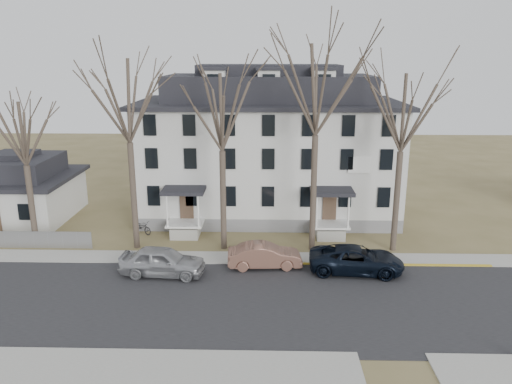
{
  "coord_description": "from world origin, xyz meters",
  "views": [
    {
      "loc": [
        -2.0,
        -22.03,
        12.87
      ],
      "look_at": [
        -2.78,
        9.0,
        4.23
      ],
      "focal_mm": 35.0,
      "sensor_mm": 36.0,
      "label": 1
    }
  ],
  "objects_px": {
    "small_house": "(19,191)",
    "tree_mid_left": "(221,107)",
    "tree_far_left": "(127,95)",
    "car_tan": "(265,256)",
    "boarding_house": "(268,149)",
    "tree_mid_right": "(404,107)",
    "car_navy": "(356,260)",
    "tree_center": "(317,83)",
    "bicycle_left": "(142,227)",
    "car_silver": "(162,262)",
    "tree_bungalow": "(22,129)"
  },
  "relations": [
    {
      "from": "tree_bungalow",
      "to": "bicycle_left",
      "type": "bearing_deg",
      "value": 21.58
    },
    {
      "from": "boarding_house",
      "to": "tree_center",
      "type": "bearing_deg",
      "value": -69.8
    },
    {
      "from": "tree_mid_right",
      "to": "bicycle_left",
      "type": "relative_size",
      "value": 6.75
    },
    {
      "from": "small_house",
      "to": "tree_far_left",
      "type": "height_order",
      "value": "tree_far_left"
    },
    {
      "from": "tree_center",
      "to": "boarding_house",
      "type": "bearing_deg",
      "value": 110.2
    },
    {
      "from": "tree_center",
      "to": "tree_mid_right",
      "type": "height_order",
      "value": "tree_center"
    },
    {
      "from": "boarding_house",
      "to": "tree_bungalow",
      "type": "relative_size",
      "value": 1.93
    },
    {
      "from": "boarding_house",
      "to": "car_silver",
      "type": "height_order",
      "value": "boarding_house"
    },
    {
      "from": "boarding_house",
      "to": "car_tan",
      "type": "distance_m",
      "value": 12.19
    },
    {
      "from": "tree_center",
      "to": "bicycle_left",
      "type": "xyz_separation_m",
      "value": [
        -12.3,
        2.65,
        -10.59
      ]
    },
    {
      "from": "tree_center",
      "to": "tree_mid_right",
      "type": "relative_size",
      "value": 1.15
    },
    {
      "from": "boarding_house",
      "to": "tree_far_left",
      "type": "relative_size",
      "value": 1.52
    },
    {
      "from": "small_house",
      "to": "tree_mid_left",
      "type": "height_order",
      "value": "tree_mid_left"
    },
    {
      "from": "tree_center",
      "to": "car_navy",
      "type": "xyz_separation_m",
      "value": [
        2.37,
        -3.67,
        -10.29
      ]
    },
    {
      "from": "small_house",
      "to": "tree_mid_right",
      "type": "distance_m",
      "value": 30.08
    },
    {
      "from": "tree_mid_left",
      "to": "car_tan",
      "type": "height_order",
      "value": "tree_mid_left"
    },
    {
      "from": "car_silver",
      "to": "car_navy",
      "type": "relative_size",
      "value": 0.9
    },
    {
      "from": "tree_center",
      "to": "bicycle_left",
      "type": "height_order",
      "value": "tree_center"
    },
    {
      "from": "tree_mid_right",
      "to": "car_navy",
      "type": "bearing_deg",
      "value": -130.4
    },
    {
      "from": "small_house",
      "to": "tree_far_left",
      "type": "distance_m",
      "value": 15.0
    },
    {
      "from": "tree_far_left",
      "to": "car_tan",
      "type": "bearing_deg",
      "value": -19.54
    },
    {
      "from": "boarding_house",
      "to": "car_tan",
      "type": "xyz_separation_m",
      "value": [
        -0.19,
        -11.28,
        -4.63
      ]
    },
    {
      "from": "car_tan",
      "to": "car_navy",
      "type": "height_order",
      "value": "car_navy"
    },
    {
      "from": "car_tan",
      "to": "tree_mid_right",
      "type": "bearing_deg",
      "value": -74.5
    },
    {
      "from": "tree_bungalow",
      "to": "car_silver",
      "type": "xyz_separation_m",
      "value": [
        9.71,
        -4.41,
        -7.25
      ]
    },
    {
      "from": "small_house",
      "to": "car_tan",
      "type": "xyz_separation_m",
      "value": [
        19.81,
        -9.32,
        -1.5
      ]
    },
    {
      "from": "tree_mid_left",
      "to": "tree_bungalow",
      "type": "relative_size",
      "value": 1.18
    },
    {
      "from": "car_navy",
      "to": "tree_center",
      "type": "bearing_deg",
      "value": 37.88
    },
    {
      "from": "tree_bungalow",
      "to": "boarding_house",
      "type": "bearing_deg",
      "value": 27.01
    },
    {
      "from": "boarding_house",
      "to": "tree_mid_right",
      "type": "height_order",
      "value": "tree_mid_right"
    },
    {
      "from": "small_house",
      "to": "tree_mid_left",
      "type": "bearing_deg",
      "value": -20.03
    },
    {
      "from": "bicycle_left",
      "to": "tree_center",
      "type": "bearing_deg",
      "value": -67.62
    },
    {
      "from": "small_house",
      "to": "bicycle_left",
      "type": "height_order",
      "value": "small_house"
    },
    {
      "from": "bicycle_left",
      "to": "car_tan",
      "type": "bearing_deg",
      "value": -87.83
    },
    {
      "from": "tree_mid_right",
      "to": "bicycle_left",
      "type": "xyz_separation_m",
      "value": [
        -17.8,
        2.65,
        -9.11
      ]
    },
    {
      "from": "car_navy",
      "to": "bicycle_left",
      "type": "relative_size",
      "value": 3.01
    },
    {
      "from": "boarding_house",
      "to": "car_silver",
      "type": "distance_m",
      "value": 14.76
    },
    {
      "from": "small_house",
      "to": "car_silver",
      "type": "xyz_separation_m",
      "value": [
        13.71,
        -10.61,
        -1.38
      ]
    },
    {
      "from": "car_tan",
      "to": "boarding_house",
      "type": "bearing_deg",
      "value": -5.25
    },
    {
      "from": "tree_mid_left",
      "to": "boarding_house",
      "type": "bearing_deg",
      "value": 69.8
    },
    {
      "from": "boarding_house",
      "to": "small_house",
      "type": "bearing_deg",
      "value": -174.41
    },
    {
      "from": "tree_far_left",
      "to": "car_navy",
      "type": "distance_m",
      "value": 17.65
    },
    {
      "from": "tree_mid_left",
      "to": "car_silver",
      "type": "xyz_separation_m",
      "value": [
        -3.29,
        -4.41,
        -8.74
      ]
    },
    {
      "from": "small_house",
      "to": "tree_bungalow",
      "type": "xyz_separation_m",
      "value": [
        4.0,
        -6.2,
        5.87
      ]
    },
    {
      "from": "tree_far_left",
      "to": "car_silver",
      "type": "xyz_separation_m",
      "value": [
        2.71,
        -4.41,
        -9.48
      ]
    },
    {
      "from": "tree_far_left",
      "to": "car_silver",
      "type": "distance_m",
      "value": 10.8
    },
    {
      "from": "car_navy",
      "to": "bicycle_left",
      "type": "xyz_separation_m",
      "value": [
        -14.68,
        6.32,
        -0.29
      ]
    },
    {
      "from": "small_house",
      "to": "car_tan",
      "type": "bearing_deg",
      "value": -25.2
    },
    {
      "from": "small_house",
      "to": "tree_center",
      "type": "xyz_separation_m",
      "value": [
        23.0,
        -6.2,
        8.84
      ]
    },
    {
      "from": "small_house",
      "to": "tree_mid_right",
      "type": "bearing_deg",
      "value": -12.27
    }
  ]
}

